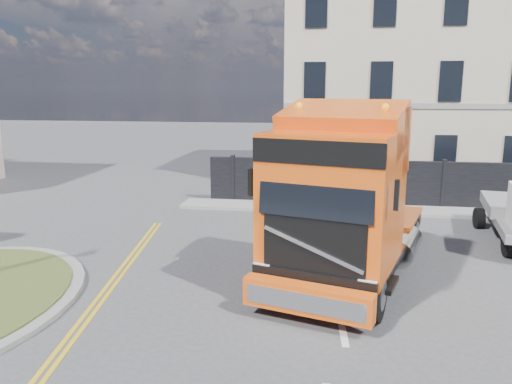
# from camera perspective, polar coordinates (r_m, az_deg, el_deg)

# --- Properties ---
(ground) EXTENTS (120.00, 120.00, 0.00)m
(ground) POSITION_cam_1_polar(r_m,az_deg,el_deg) (13.67, -1.69, -9.72)
(ground) COLOR #424244
(ground) RESTS_ON ground
(hoarding_fence) EXTENTS (18.80, 0.25, 2.00)m
(hoarding_fence) POSITION_cam_1_polar(r_m,az_deg,el_deg) (22.29, 19.45, 0.76)
(hoarding_fence) COLOR black
(hoarding_fence) RESTS_ON ground
(georgian_building) EXTENTS (12.30, 10.30, 12.80)m
(georgian_building) POSITION_cam_1_polar(r_m,az_deg,el_deg) (29.25, 16.28, 12.85)
(georgian_building) COLOR #C0B598
(georgian_building) RESTS_ON ground
(pavement_far) EXTENTS (20.00, 1.60, 0.12)m
(pavement_far) POSITION_cam_1_polar(r_m,az_deg,el_deg) (21.52, 18.28, -2.11)
(pavement_far) COLOR gray
(pavement_far) RESTS_ON ground
(truck) EXTENTS (4.86, 8.11, 4.57)m
(truck) POSITION_cam_1_polar(r_m,az_deg,el_deg) (12.73, 9.77, -1.85)
(truck) COLOR black
(truck) RESTS_ON ground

